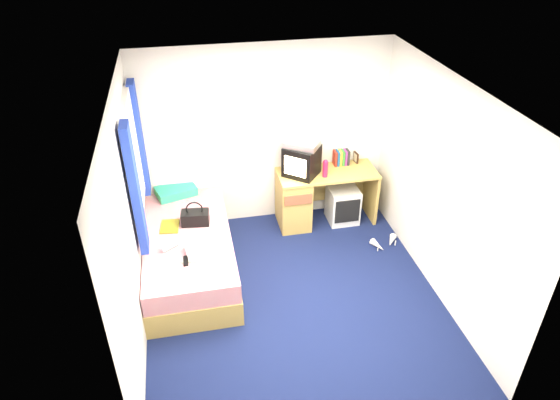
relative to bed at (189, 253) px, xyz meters
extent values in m
plane|color=#0C1438|center=(1.10, -0.69, -0.27)|extent=(3.40, 3.40, 0.00)
plane|color=white|center=(1.10, -0.69, 2.13)|extent=(3.40, 3.40, 0.00)
plane|color=silver|center=(1.10, 1.01, 0.93)|extent=(3.20, 0.00, 3.20)
plane|color=silver|center=(1.10, -2.39, 0.93)|extent=(3.20, 0.00, 3.20)
plane|color=silver|center=(-0.50, -0.69, 0.93)|extent=(0.00, 3.40, 3.40)
plane|color=silver|center=(2.70, -0.69, 0.93)|extent=(0.00, 3.40, 3.40)
cube|color=tan|center=(0.00, 0.00, -0.12)|extent=(1.00, 2.00, 0.30)
cube|color=#9B5538|center=(0.50, -0.40, -0.11)|extent=(0.02, 0.70, 0.18)
cube|color=silver|center=(0.00, 0.00, 0.15)|extent=(0.98, 1.98, 0.24)
cube|color=#1973A3|center=(-0.09, 0.91, 0.33)|extent=(0.56, 0.44, 0.11)
cube|color=tan|center=(1.87, 0.73, 0.47)|extent=(1.30, 0.55, 0.03)
cube|color=tan|center=(1.42, 0.73, 0.09)|extent=(0.40, 0.52, 0.72)
cube|color=tan|center=(2.50, 0.73, 0.09)|extent=(0.04, 0.52, 0.72)
cube|color=tan|center=(2.12, 0.98, 0.18)|extent=(0.78, 0.03, 0.55)
cube|color=silver|center=(2.10, 0.69, -0.02)|extent=(0.39, 0.39, 0.49)
cube|color=black|center=(1.52, 0.75, 0.68)|extent=(0.54, 0.54, 0.40)
cube|color=#D8BD88|center=(1.40, 0.60, 0.68)|extent=(0.24, 0.20, 0.25)
cube|color=silver|center=(1.52, 0.75, 0.92)|extent=(0.51, 0.48, 0.08)
cube|color=maroon|center=(2.02, 0.91, 0.58)|extent=(0.03, 0.13, 0.20)
cube|color=navy|center=(2.05, 0.91, 0.58)|extent=(0.03, 0.13, 0.20)
cube|color=gold|center=(2.09, 0.91, 0.58)|extent=(0.03, 0.13, 0.20)
cube|color=#337F33|center=(2.12, 0.91, 0.58)|extent=(0.03, 0.13, 0.20)
cube|color=#7F337F|center=(2.16, 0.91, 0.58)|extent=(0.03, 0.13, 0.20)
cube|color=#262626|center=(2.19, 0.91, 0.58)|extent=(0.03, 0.13, 0.20)
cube|color=black|center=(2.32, 0.93, 0.55)|extent=(0.04, 0.12, 0.14)
cylinder|color=#C41B43|center=(1.80, 0.63, 0.59)|extent=(0.09, 0.09, 0.21)
cylinder|color=silver|center=(1.70, 0.78, 0.56)|extent=(0.05, 0.05, 0.16)
cube|color=black|center=(0.11, 0.20, 0.35)|extent=(0.34, 0.22, 0.16)
torus|color=black|center=(0.11, 0.20, 0.47)|extent=(0.20, 0.04, 0.20)
cube|color=white|center=(0.12, -0.36, 0.32)|extent=(0.33, 0.29, 0.10)
cube|color=yellow|center=(-0.19, 0.19, 0.28)|extent=(0.24, 0.30, 0.01)
cylinder|color=silver|center=(-0.19, -0.22, 0.31)|extent=(0.20, 0.17, 0.07)
cube|color=#F8AA37|center=(0.01, -0.50, 0.28)|extent=(0.23, 0.09, 0.01)
cube|color=black|center=(-0.03, -0.49, 0.28)|extent=(0.05, 0.16, 0.02)
cube|color=silver|center=(-0.48, 0.21, 1.18)|extent=(0.02, 0.90, 1.10)
cube|color=white|center=(-0.47, 0.21, 1.77)|extent=(0.06, 1.06, 0.08)
cube|color=white|center=(-0.47, 0.21, 0.59)|extent=(0.06, 1.06, 0.08)
cube|color=navy|center=(-0.43, -0.38, 1.13)|extent=(0.08, 0.24, 1.40)
cube|color=navy|center=(-0.43, 0.80, 1.13)|extent=(0.08, 0.24, 1.40)
cone|color=silver|center=(2.35, -0.03, -0.23)|extent=(0.16, 0.24, 0.09)
cone|color=silver|center=(2.56, 0.03, -0.23)|extent=(0.20, 0.23, 0.09)
camera|label=1|loc=(0.12, -4.73, 3.63)|focal=32.00mm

